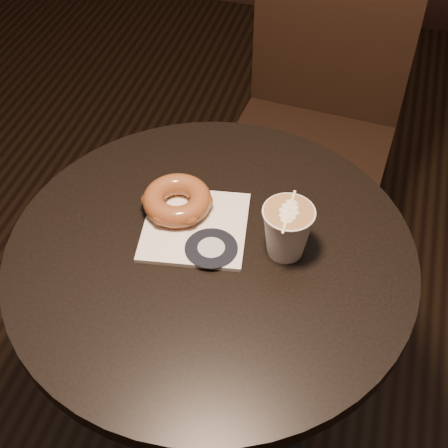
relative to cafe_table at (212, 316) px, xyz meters
The scene contains 5 objects.
cafe_table is the anchor object (origin of this frame).
chair 0.72m from the cafe_table, 83.49° to the left, with size 0.45×0.45×1.05m.
pastry_bag 0.21m from the cafe_table, 136.11° to the left, with size 0.18×0.18×0.01m, color white.
doughnut 0.25m from the cafe_table, 139.73° to the left, with size 0.12×0.12×0.04m, color brown.
latte_cup 0.28m from the cafe_table, 13.85° to the left, with size 0.09×0.09×0.10m, color silver, non-canonical shape.
Camera 1 is at (0.21, -0.66, 1.55)m, focal length 50.00 mm.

